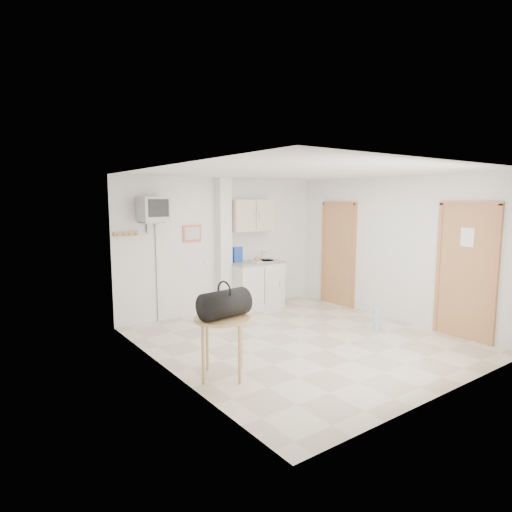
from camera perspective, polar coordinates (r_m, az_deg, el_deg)
ground at (r=6.60m, az=6.08°, el=-11.12°), size 4.50×4.50×0.00m
room_envelope at (r=6.50m, az=7.32°, el=2.48°), size 4.24×4.54×2.55m
kitchenette at (r=8.27m, az=-0.15°, el=-1.48°), size 1.03×0.58×2.10m
crt_television at (r=7.20m, az=-13.50°, el=6.00°), size 0.44×0.45×2.15m
round_table at (r=5.12m, az=-4.49°, el=-9.14°), size 0.67×0.67×0.73m
duffel_bag at (r=5.03m, az=-4.24°, el=-6.37°), size 0.63×0.40×0.44m
water_bottle at (r=7.28m, az=15.89°, el=-8.09°), size 0.13×0.13×0.40m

